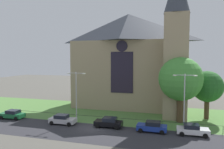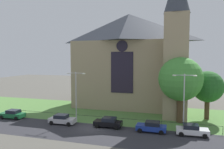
{
  "view_description": "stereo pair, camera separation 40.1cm",
  "coord_description": "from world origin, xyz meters",
  "px_view_note": "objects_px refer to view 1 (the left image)",
  "views": [
    {
      "loc": [
        11.61,
        -30.16,
        10.42
      ],
      "look_at": [
        0.72,
        8.0,
        7.5
      ],
      "focal_mm": 35.16,
      "sensor_mm": 36.0,
      "label": 1
    },
    {
      "loc": [
        12.0,
        -30.05,
        10.42
      ],
      "look_at": [
        0.72,
        8.0,
        7.5
      ],
      "focal_mm": 35.16,
      "sensor_mm": 36.0,
      "label": 2
    }
  ],
  "objects_px": {
    "tree_right_near": "(181,79)",
    "parked_car_green": "(12,114)",
    "parked_car_white": "(192,130)",
    "parked_car_blue": "(152,127)",
    "church_building": "(131,59)",
    "streetlamp_near": "(76,90)",
    "parked_car_silver": "(62,119)",
    "parked_car_black": "(109,122)",
    "tree_right_far": "(207,87)",
    "streetlamp_far": "(184,95)"
  },
  "relations": [
    {
      "from": "tree_right_near",
      "to": "parked_car_blue",
      "type": "relative_size",
      "value": 2.53
    },
    {
      "from": "parked_car_silver",
      "to": "streetlamp_near",
      "type": "bearing_deg",
      "value": 47.84
    },
    {
      "from": "parked_car_silver",
      "to": "parked_car_white",
      "type": "bearing_deg",
      "value": -1.26
    },
    {
      "from": "church_building",
      "to": "parked_car_green",
      "type": "relative_size",
      "value": 6.13
    },
    {
      "from": "parked_car_blue",
      "to": "parked_car_white",
      "type": "xyz_separation_m",
      "value": [
        5.41,
        0.11,
        0.0
      ]
    },
    {
      "from": "tree_right_near",
      "to": "parked_car_silver",
      "type": "distance_m",
      "value": 20.05
    },
    {
      "from": "parked_car_green",
      "to": "parked_car_blue",
      "type": "relative_size",
      "value": 1.01
    },
    {
      "from": "tree_right_far",
      "to": "tree_right_near",
      "type": "bearing_deg",
      "value": -144.56
    },
    {
      "from": "tree_right_near",
      "to": "streetlamp_near",
      "type": "bearing_deg",
      "value": -164.66
    },
    {
      "from": "church_building",
      "to": "tree_right_far",
      "type": "bearing_deg",
      "value": -24.08
    },
    {
      "from": "streetlamp_near",
      "to": "streetlamp_far",
      "type": "height_order",
      "value": "streetlamp_far"
    },
    {
      "from": "tree_right_near",
      "to": "tree_right_far",
      "type": "bearing_deg",
      "value": 35.44
    },
    {
      "from": "streetlamp_near",
      "to": "streetlamp_far",
      "type": "bearing_deg",
      "value": 0.0
    },
    {
      "from": "church_building",
      "to": "parked_car_white",
      "type": "relative_size",
      "value": 6.1
    },
    {
      "from": "streetlamp_near",
      "to": "parked_car_white",
      "type": "distance_m",
      "value": 18.53
    },
    {
      "from": "church_building",
      "to": "parked_car_green",
      "type": "bearing_deg",
      "value": -138.78
    },
    {
      "from": "tree_right_far",
      "to": "parked_car_blue",
      "type": "bearing_deg",
      "value": -131.88
    },
    {
      "from": "parked_car_green",
      "to": "tree_right_near",
      "type": "bearing_deg",
      "value": -169.41
    },
    {
      "from": "church_building",
      "to": "parked_car_green",
      "type": "height_order",
      "value": "church_building"
    },
    {
      "from": "tree_right_near",
      "to": "parked_car_green",
      "type": "height_order",
      "value": "tree_right_near"
    },
    {
      "from": "parked_car_black",
      "to": "streetlamp_near",
      "type": "bearing_deg",
      "value": -13.67
    },
    {
      "from": "streetlamp_near",
      "to": "parked_car_white",
      "type": "bearing_deg",
      "value": -4.88
    },
    {
      "from": "streetlamp_near",
      "to": "parked_car_black",
      "type": "xyz_separation_m",
      "value": [
        5.98,
        -1.37,
        -4.49
      ]
    },
    {
      "from": "tree_right_near",
      "to": "parked_car_blue",
      "type": "bearing_deg",
      "value": -122.3
    },
    {
      "from": "tree_right_far",
      "to": "streetlamp_far",
      "type": "bearing_deg",
      "value": -117.62
    },
    {
      "from": "tree_right_far",
      "to": "parked_car_green",
      "type": "xyz_separation_m",
      "value": [
        -32.32,
        -9.12,
        -4.83
      ]
    },
    {
      "from": "parked_car_black",
      "to": "parked_car_white",
      "type": "height_order",
      "value": "same"
    },
    {
      "from": "church_building",
      "to": "parked_car_green",
      "type": "xyz_separation_m",
      "value": [
        -17.82,
        -15.61,
        -9.53
      ]
    },
    {
      "from": "parked_car_green",
      "to": "parked_car_white",
      "type": "height_order",
      "value": "same"
    },
    {
      "from": "streetlamp_far",
      "to": "parked_car_blue",
      "type": "distance_m",
      "value": 6.47
    },
    {
      "from": "tree_right_far",
      "to": "tree_right_near",
      "type": "height_order",
      "value": "tree_right_near"
    },
    {
      "from": "parked_car_black",
      "to": "parked_car_white",
      "type": "bearing_deg",
      "value": 178.44
    },
    {
      "from": "parked_car_silver",
      "to": "parked_car_white",
      "type": "distance_m",
      "value": 19.47
    },
    {
      "from": "tree_right_far",
      "to": "tree_right_near",
      "type": "distance_m",
      "value": 5.7
    },
    {
      "from": "parked_car_white",
      "to": "parked_car_silver",
      "type": "bearing_deg",
      "value": 178.99
    },
    {
      "from": "tree_right_near",
      "to": "streetlamp_near",
      "type": "relative_size",
      "value": 1.29
    },
    {
      "from": "parked_car_blue",
      "to": "parked_car_white",
      "type": "bearing_deg",
      "value": -178.62
    },
    {
      "from": "streetlamp_far",
      "to": "parked_car_blue",
      "type": "xyz_separation_m",
      "value": [
        -4.34,
        -1.64,
        -4.5
      ]
    },
    {
      "from": "church_building",
      "to": "tree_right_near",
      "type": "relative_size",
      "value": 2.44
    },
    {
      "from": "tree_right_near",
      "to": "parked_car_black",
      "type": "bearing_deg",
      "value": -150.59
    },
    {
      "from": "parked_car_green",
      "to": "parked_car_silver",
      "type": "relative_size",
      "value": 0.99
    },
    {
      "from": "parked_car_white",
      "to": "parked_car_blue",
      "type": "bearing_deg",
      "value": 179.17
    },
    {
      "from": "streetlamp_far",
      "to": "parked_car_green",
      "type": "relative_size",
      "value": 1.94
    },
    {
      "from": "church_building",
      "to": "parked_car_blue",
      "type": "height_order",
      "value": "church_building"
    },
    {
      "from": "parked_car_blue",
      "to": "streetlamp_near",
      "type": "bearing_deg",
      "value": -7.25
    },
    {
      "from": "parked_car_blue",
      "to": "parked_car_white",
      "type": "relative_size",
      "value": 0.99
    },
    {
      "from": "church_building",
      "to": "parked_car_black",
      "type": "bearing_deg",
      "value": -91.39
    },
    {
      "from": "streetlamp_near",
      "to": "parked_car_white",
      "type": "height_order",
      "value": "streetlamp_near"
    },
    {
      "from": "streetlamp_near",
      "to": "parked_car_blue",
      "type": "height_order",
      "value": "streetlamp_near"
    },
    {
      "from": "streetlamp_near",
      "to": "parked_car_blue",
      "type": "distance_m",
      "value": 13.38
    }
  ]
}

